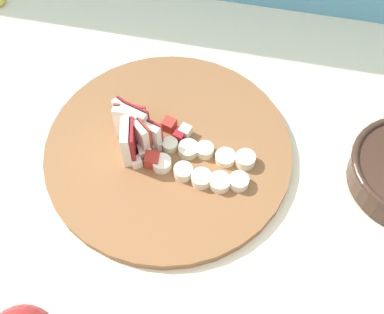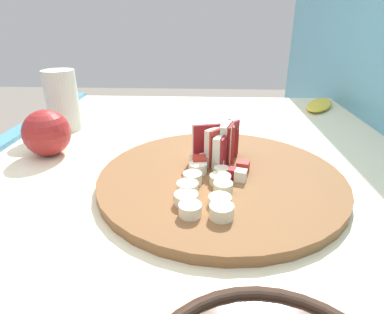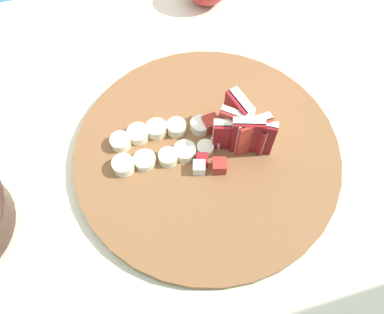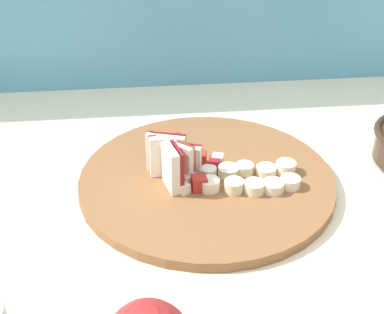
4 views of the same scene
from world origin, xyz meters
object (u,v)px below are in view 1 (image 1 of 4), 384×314
Objects in this scene: apple_wedge_fan at (134,129)px; apple_dice_pile at (160,145)px; cutting_board at (168,150)px; banana_slice_rows at (206,165)px.

apple_wedge_fan is 0.84× the size of apple_dice_pile.
apple_wedge_fan is at bearing 178.21° from cutting_board.
cutting_board is 2.55× the size of banana_slice_rows.
cutting_board is at bearing -1.79° from apple_wedge_fan.
apple_dice_pile is at bearing -156.68° from cutting_board.
cutting_board is 0.02m from apple_dice_pile.
banana_slice_rows is at bearing -12.31° from apple_wedge_fan.
apple_dice_pile is 0.65× the size of banana_slice_rows.
apple_wedge_fan is at bearing 170.52° from apple_dice_pile.
apple_wedge_fan reaches higher than apple_dice_pile.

